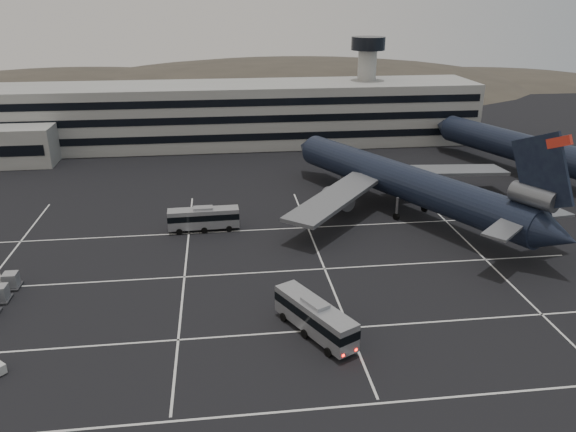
% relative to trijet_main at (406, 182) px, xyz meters
% --- Properties ---
extents(ground, '(260.00, 260.00, 0.00)m').
position_rel_trijet_main_xyz_m(ground, '(-28.56, -22.27, -5.25)').
color(ground, black).
rests_on(ground, ground).
extents(lane_markings, '(90.00, 55.62, 0.01)m').
position_rel_trijet_main_xyz_m(lane_markings, '(-27.61, -21.55, -5.24)').
color(lane_markings, silver).
rests_on(lane_markings, ground).
extents(terminal, '(125.00, 26.00, 24.00)m').
position_rel_trijet_main_xyz_m(terminal, '(-31.50, 48.87, 1.68)').
color(terminal, gray).
rests_on(terminal, ground).
extents(hills, '(352.00, 180.00, 44.00)m').
position_rel_trijet_main_xyz_m(hills, '(-10.56, 147.73, -17.32)').
color(hills, '#38332B').
rests_on(hills, ground).
extents(trijet_main, '(42.67, 53.48, 18.08)m').
position_rel_trijet_main_xyz_m(trijet_main, '(0.00, 0.00, 0.00)').
color(trijet_main, black).
rests_on(trijet_main, ground).
extents(trijet_far, '(28.22, 55.66, 18.08)m').
position_rel_trijet_main_xyz_m(trijet_far, '(31.25, 13.38, 0.18)').
color(trijet_far, black).
rests_on(trijet_far, ground).
extents(bus_near, '(7.52, 11.17, 3.97)m').
position_rel_trijet_main_xyz_m(bus_near, '(-20.38, -32.93, -3.08)').
color(bus_near, gray).
rests_on(bus_near, ground).
extents(bus_far, '(10.66, 2.97, 3.74)m').
position_rel_trijet_main_xyz_m(bus_far, '(-32.27, -3.29, -3.20)').
color(bus_far, gray).
rests_on(bus_far, ground).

